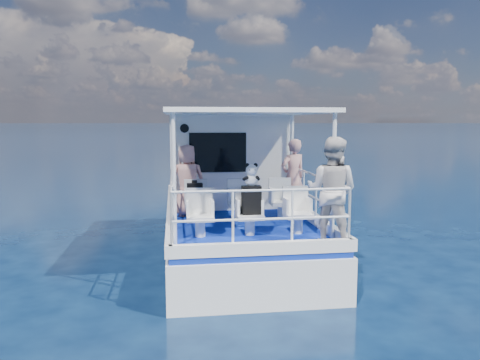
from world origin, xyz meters
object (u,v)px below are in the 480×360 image
panda (251,175)px  passenger_stbd_aft (332,191)px  passenger_port_fwd (187,180)px  backpack_center (251,200)px

panda → passenger_stbd_aft: bearing=-34.3°
passenger_stbd_aft → panda: 1.49m
passenger_port_fwd → passenger_stbd_aft: size_ratio=0.87×
backpack_center → panda: 0.46m
passenger_stbd_aft → passenger_port_fwd: bearing=-12.9°
passenger_stbd_aft → panda: bearing=2.1°
passenger_port_fwd → passenger_stbd_aft: passenger_stbd_aft is taller
passenger_port_fwd → panda: bearing=121.0°
backpack_center → panda: size_ratio=1.26×
passenger_port_fwd → panda: passenger_port_fwd is taller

